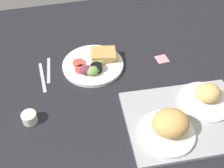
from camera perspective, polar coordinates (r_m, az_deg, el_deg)
name	(u,v)px	position (r cm, az deg, el deg)	size (l,w,h in cm)	color
ground_plane	(115,87)	(113.39, 0.62, -0.71)	(190.00, 150.00, 3.00)	black
serving_tray	(186,119)	(103.47, 15.69, -7.26)	(45.00, 33.00, 1.60)	#9EA0A3
bread_plate_near	(206,97)	(108.11, 19.77, -2.71)	(20.32, 20.32, 8.16)	white
bread_plate_far	(169,126)	(93.63, 12.34, -8.89)	(19.80, 19.80, 10.25)	white
plate_with_salad	(94,64)	(119.84, -3.82, 4.44)	(27.75, 27.75, 5.40)	white
espresso_cup	(30,118)	(103.16, -17.45, -6.97)	(5.60, 5.60, 4.00)	silver
fork	(49,70)	(122.08, -13.57, 3.00)	(17.00, 1.40, 0.50)	#B7B7BC
knife	(42,77)	(119.33, -14.85, 1.49)	(19.00, 1.40, 0.50)	#B7B7BC
sticky_note	(162,59)	(126.85, 10.76, 5.36)	(5.60, 5.60, 0.12)	pink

